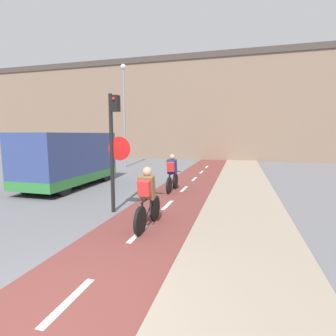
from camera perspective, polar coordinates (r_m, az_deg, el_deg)
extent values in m
plane|color=slate|center=(3.89, -25.72, -28.98)|extent=(120.00, 120.00, 0.00)
cube|color=brown|center=(3.88, -25.73, -28.86)|extent=(2.25, 60.00, 0.02)
cube|color=white|center=(4.19, -20.78, -25.42)|extent=(0.12, 1.10, 0.00)
cube|color=white|center=(6.15, -6.52, -13.99)|extent=(0.12, 1.10, 0.00)
cube|color=white|center=(8.40, -0.09, -8.03)|extent=(0.12, 1.10, 0.00)
cube|color=white|center=(10.76, 3.49, -4.59)|extent=(0.12, 1.10, 0.00)
cube|color=white|center=(13.18, 5.75, -2.38)|extent=(0.12, 1.10, 0.00)
cube|color=white|center=(15.62, 7.30, -0.86)|extent=(0.12, 1.10, 0.00)
cube|color=white|center=(18.07, 8.43, 0.25)|extent=(0.12, 1.10, 0.00)
cube|color=#89705B|center=(25.47, 10.74, 11.84)|extent=(60.00, 5.00, 8.53)
cube|color=#473D38|center=(26.21, 11.00, 21.73)|extent=(60.00, 5.20, 0.50)
cylinder|color=black|center=(7.63, -12.12, 2.91)|extent=(0.11, 0.11, 3.37)
cube|color=black|center=(7.58, -11.35, 13.61)|extent=(0.20, 0.20, 0.44)
sphere|color=red|center=(7.50, -11.76, 14.52)|extent=(0.09, 0.09, 0.09)
cone|color=red|center=(7.51, -10.58, 4.17)|extent=(0.67, 0.01, 0.67)
cone|color=silver|center=(7.51, -10.56, 4.17)|extent=(0.60, 0.02, 0.60)
cylinder|color=gray|center=(18.14, -9.48, 10.50)|extent=(0.14, 0.14, 6.51)
sphere|color=silver|center=(18.63, -9.71, 20.89)|extent=(0.36, 0.36, 0.36)
cylinder|color=black|center=(6.00, -6.06, -11.41)|extent=(0.07, 0.66, 0.66)
cylinder|color=black|center=(6.95, -2.85, -8.74)|extent=(0.07, 0.66, 0.66)
cylinder|color=black|center=(6.60, -3.76, -8.05)|extent=(0.04, 0.67, 0.41)
cylinder|color=black|center=(6.16, -5.26, -9.06)|extent=(0.04, 0.35, 0.43)
cylinder|color=black|center=(6.40, -4.25, -6.64)|extent=(0.04, 0.97, 0.07)
cylinder|color=black|center=(6.18, -5.37, -10.91)|extent=(0.04, 0.40, 0.05)
cylinder|color=black|center=(6.84, -2.88, -5.42)|extent=(0.46, 0.03, 0.03)
cube|color=brown|center=(6.23, -4.63, -4.25)|extent=(0.36, 0.31, 0.59)
sphere|color=tan|center=(6.20, -4.54, -0.75)|extent=(0.22, 0.22, 0.22)
cylinder|color=#232328|center=(6.34, -5.56, -8.12)|extent=(0.04, 0.07, 0.41)
cylinder|color=#232328|center=(6.27, -3.83, -8.27)|extent=(0.04, 0.07, 0.41)
cube|color=red|center=(6.06, -5.22, -4.39)|extent=(0.28, 0.23, 0.39)
cylinder|color=black|center=(9.92, 0.22, -3.84)|extent=(0.07, 0.64, 0.64)
cylinder|color=black|center=(10.88, 1.62, -2.84)|extent=(0.07, 0.64, 0.64)
cylinder|color=black|center=(10.55, 1.22, -2.23)|extent=(0.04, 0.64, 0.40)
cylinder|color=black|center=(10.10, 0.57, -2.56)|extent=(0.04, 0.33, 0.42)
cylinder|color=black|center=(10.37, 1.01, -1.27)|extent=(0.04, 0.93, 0.07)
cylinder|color=black|center=(10.10, 0.51, -3.68)|extent=(0.04, 0.38, 0.05)
cylinder|color=black|center=(10.81, 1.63, -0.73)|extent=(0.46, 0.03, 0.03)
cube|color=navy|center=(10.23, 0.86, 0.28)|extent=(0.36, 0.31, 0.59)
sphere|color=tan|center=(10.22, 0.92, 2.42)|extent=(0.22, 0.22, 0.22)
cylinder|color=#232328|center=(10.28, 0.27, -2.11)|extent=(0.04, 0.07, 0.41)
cylinder|color=#232328|center=(10.23, 1.35, -2.16)|extent=(0.04, 0.07, 0.41)
cube|color=red|center=(10.05, 0.60, 0.27)|extent=(0.28, 0.23, 0.39)
cube|color=#334784|center=(11.96, -20.76, 2.24)|extent=(1.93, 4.81, 2.06)
cube|color=#33843D|center=(12.06, -20.57, -1.80)|extent=(1.94, 4.82, 0.36)
cube|color=black|center=(13.93, -15.04, 4.63)|extent=(1.73, 0.04, 0.70)
cylinder|color=black|center=(13.83, -19.67, -0.94)|extent=(0.18, 0.70, 0.70)
cylinder|color=black|center=(12.92, -13.37, -1.27)|extent=(0.18, 0.70, 0.70)
cylinder|color=black|center=(11.45, -28.67, -3.09)|extent=(0.18, 0.70, 0.70)
cylinder|color=black|center=(10.33, -21.73, -3.76)|extent=(0.18, 0.70, 0.70)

